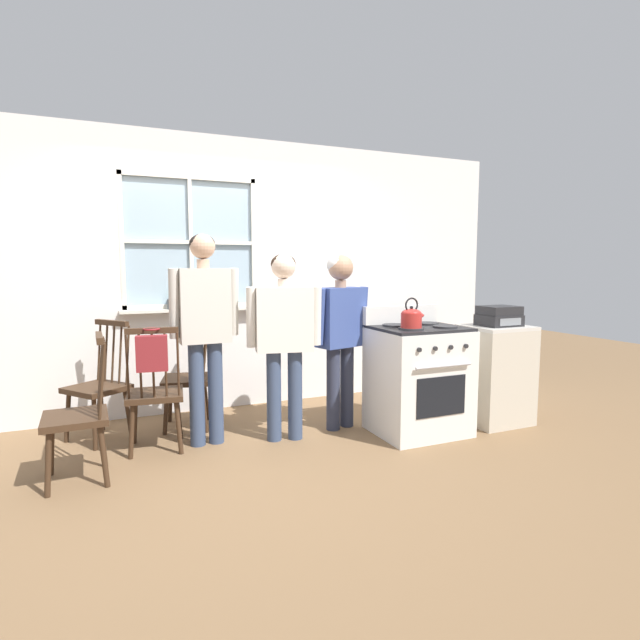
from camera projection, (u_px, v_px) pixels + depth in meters
The scene contains 15 objects.
ground_plane at pixel (261, 454), 3.84m from camera, with size 16.00×16.00×0.00m, color brown.
wall_back at pixel (221, 277), 4.98m from camera, with size 6.40×0.16×2.70m.
chair_by_window at pixel (155, 395), 3.89m from camera, with size 0.47×0.45×0.99m.
chair_near_wall at pixel (79, 417), 3.32m from camera, with size 0.42×0.43×0.99m.
chair_center_cluster at pixel (99, 387), 4.13m from camera, with size 0.57×0.58×0.99m.
chair_near_stove at pixel (189, 379), 4.44m from camera, with size 0.49×0.50×0.99m.
person_elderly_left at pixel (204, 319), 3.95m from camera, with size 0.55×0.22×1.69m.
person_teen_center at pixel (284, 328), 4.06m from camera, with size 0.62×0.29×1.54m.
person_adult_right at pixel (340, 323), 4.36m from camera, with size 0.58×0.32×1.53m.
stove at pixel (418, 379), 4.30m from camera, with size 0.75×0.68×1.08m.
kettle at pixel (411, 317), 4.05m from camera, with size 0.21×0.17×0.25m.
potted_plant at pixel (175, 301), 4.74m from camera, with size 0.15×0.15×0.24m.
handbag at pixel (152, 352), 3.62m from camera, with size 0.23×0.21×0.31m.
side_counter at pixel (495, 374), 4.58m from camera, with size 0.55×0.50×0.90m.
stereo at pixel (499, 316), 4.50m from camera, with size 0.34×0.29×0.18m.
Camera 1 is at (-1.05, -3.58, 1.44)m, focal length 28.00 mm.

